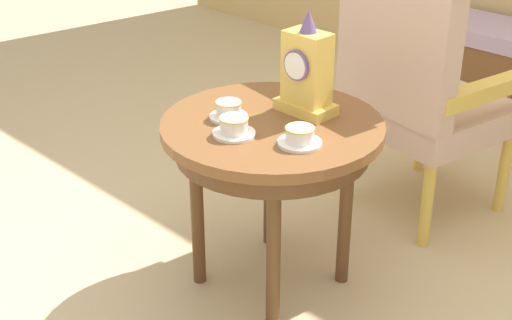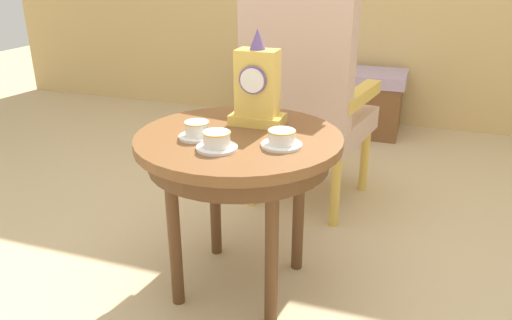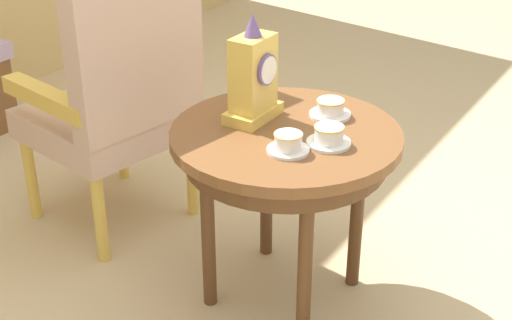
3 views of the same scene
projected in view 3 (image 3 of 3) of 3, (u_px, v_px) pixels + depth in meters
name	position (u px, v px, depth m)	size (l,w,h in m)	color
ground_plane	(286.00, 278.00, 2.55)	(10.00, 10.00, 0.00)	tan
side_table	(285.00, 152.00, 2.24)	(0.71, 0.71, 0.60)	brown
teacup_left	(288.00, 143.00, 2.07)	(0.12, 0.12, 0.06)	white
teacup_right	(329.00, 136.00, 2.11)	(0.13, 0.13, 0.06)	white
teacup_center	(330.00, 109.00, 2.29)	(0.13, 0.13, 0.06)	white
mantel_clock	(253.00, 78.00, 2.22)	(0.19, 0.11, 0.34)	gold
armchair	(119.00, 82.00, 2.59)	(0.62, 0.62, 1.14)	#CCA893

